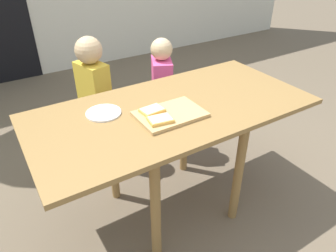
# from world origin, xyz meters

# --- Properties ---
(ground_plane) EXTENTS (16.00, 16.00, 0.00)m
(ground_plane) POSITION_xyz_m (0.00, 0.00, 0.00)
(ground_plane) COLOR brown
(dining_table) EXTENTS (1.58, 0.76, 0.76)m
(dining_table) POSITION_xyz_m (0.00, 0.00, 0.67)
(dining_table) COLOR olive
(dining_table) RESTS_ON ground
(cutting_board) EXTENTS (0.35, 0.24, 0.02)m
(cutting_board) POSITION_xyz_m (-0.07, -0.07, 0.77)
(cutting_board) COLOR tan
(cutting_board) RESTS_ON dining_table
(pizza_slice_far_left) EXTENTS (0.13, 0.10, 0.02)m
(pizza_slice_far_left) POSITION_xyz_m (-0.14, -0.02, 0.79)
(pizza_slice_far_left) COLOR #EAB04E
(pizza_slice_far_left) RESTS_ON cutting_board
(pizza_slice_near_left) EXTENTS (0.13, 0.10, 0.02)m
(pizza_slice_near_left) POSITION_xyz_m (-0.15, -0.12, 0.79)
(pizza_slice_near_left) COLOR #EAB04E
(pizza_slice_near_left) RESTS_ON cutting_board
(plate_white_left) EXTENTS (0.19, 0.19, 0.01)m
(plate_white_left) POSITION_xyz_m (-0.36, 0.13, 0.77)
(plate_white_left) COLOR white
(plate_white_left) RESTS_ON dining_table
(child_left) EXTENTS (0.20, 0.27, 1.01)m
(child_left) POSITION_xyz_m (-0.20, 0.73, 0.59)
(child_left) COLOR #462F41
(child_left) RESTS_ON ground
(child_right) EXTENTS (0.23, 0.28, 0.95)m
(child_right) POSITION_xyz_m (0.28, 0.60, 0.54)
(child_right) COLOR navy
(child_right) RESTS_ON ground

